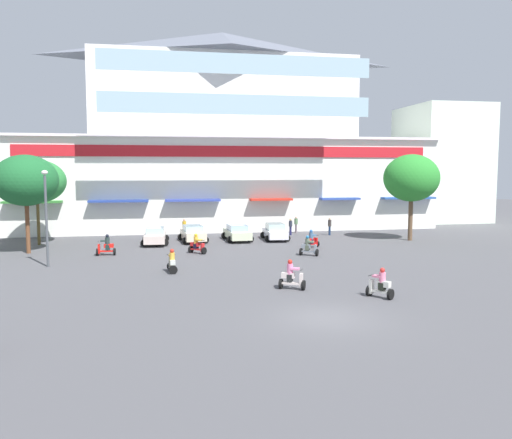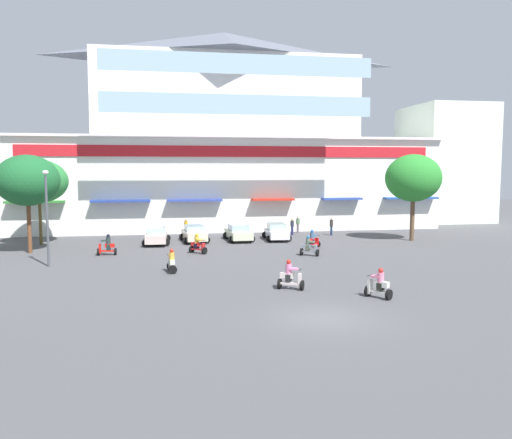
# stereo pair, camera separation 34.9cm
# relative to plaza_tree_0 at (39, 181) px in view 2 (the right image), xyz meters

# --- Properties ---
(ground_plane) EXTENTS (128.00, 128.00, 0.00)m
(ground_plane) POSITION_rel_plaza_tree_0_xyz_m (16.78, -11.77, -5.25)
(ground_plane) COLOR #4B4A4E
(colonial_building) EXTENTS (43.57, 17.98, 20.91)m
(colonial_building) POSITION_rel_plaza_tree_0_xyz_m (16.78, 11.81, 3.74)
(colonial_building) COLOR white
(colonial_building) RESTS_ON ground
(flank_building_right) EXTENTS (8.42, 10.22, 13.82)m
(flank_building_right) POSITION_rel_plaza_tree_0_xyz_m (43.81, 13.85, 1.66)
(flank_building_right) COLOR silver
(flank_building_right) RESTS_ON ground
(plaza_tree_0) EXTENTS (4.67, 4.88, 7.05)m
(plaza_tree_0) POSITION_rel_plaza_tree_0_xyz_m (0.00, 0.00, 0.00)
(plaza_tree_0) COLOR brown
(plaza_tree_0) RESTS_ON ground
(plaza_tree_1) EXTENTS (4.95, 4.23, 7.55)m
(plaza_tree_1) POSITION_rel_plaza_tree_0_xyz_m (31.56, -2.91, 0.22)
(plaza_tree_1) COLOR brown
(plaza_tree_1) RESTS_ON ground
(plaza_tree_2) EXTENTS (4.65, 4.52, 7.33)m
(plaza_tree_2) POSITION_rel_plaza_tree_0_xyz_m (0.21, -4.45, 0.17)
(plaza_tree_2) COLOR brown
(plaza_tree_2) RESTS_ON ground
(parked_car_0) EXTENTS (2.36, 4.54, 1.41)m
(parked_car_0) POSITION_rel_plaza_tree_0_xyz_m (9.47, -1.28, -4.53)
(parked_car_0) COLOR beige
(parked_car_0) RESTS_ON ground
(parked_car_1) EXTENTS (2.56, 4.27, 1.43)m
(parked_car_1) POSITION_rel_plaza_tree_0_xyz_m (12.66, -0.51, -4.52)
(parked_car_1) COLOR beige
(parked_car_1) RESTS_ON ground
(parked_car_2) EXTENTS (2.52, 4.53, 1.42)m
(parked_car_2) POSITION_rel_plaza_tree_0_xyz_m (16.53, -0.36, -4.53)
(parked_car_2) COLOR beige
(parked_car_2) RESTS_ON ground
(parked_car_3) EXTENTS (2.37, 4.19, 1.48)m
(parked_car_3) POSITION_rel_plaza_tree_0_xyz_m (19.89, -0.56, -4.51)
(parked_car_3) COLOR silver
(parked_car_3) RESTS_ON ground
(scooter_rider_0) EXTENTS (1.41, 1.21, 1.49)m
(scooter_rider_0) POSITION_rel_plaza_tree_0_xyz_m (21.78, -5.63, -4.65)
(scooter_rider_0) COLOR black
(scooter_rider_0) RESTS_ON ground
(scooter_rider_1) EXTENTS (1.36, 1.33, 1.50)m
(scooter_rider_1) POSITION_rel_plaza_tree_0_xyz_m (12.58, -6.80, -4.64)
(scooter_rider_1) COLOR black
(scooter_rider_1) RESTS_ON ground
(scooter_rider_3) EXTENTS (1.36, 0.54, 1.55)m
(scooter_rider_3) POSITION_rel_plaza_tree_0_xyz_m (6.01, -6.47, -4.61)
(scooter_rider_3) COLOR black
(scooter_rider_3) RESTS_ON ground
(scooter_rider_4) EXTENTS (1.41, 1.12, 1.48)m
(scooter_rider_4) POSITION_rel_plaza_tree_0_xyz_m (20.49, -9.24, -4.63)
(scooter_rider_4) COLOR black
(scooter_rider_4) RESTS_ON ground
(scooter_rider_5) EXTENTS (1.44, 1.08, 1.58)m
(scooter_rider_5) POSITION_rel_plaza_tree_0_xyz_m (16.64, -19.40, -4.59)
(scooter_rider_5) COLOR black
(scooter_rider_5) RESTS_ON ground
(scooter_rider_6) EXTENTS (1.21, 1.34, 1.51)m
(scooter_rider_6) POSITION_rel_plaza_tree_0_xyz_m (20.45, -21.94, -4.62)
(scooter_rider_6) COLOR black
(scooter_rider_6) RESTS_ON ground
(scooter_rider_7) EXTENTS (0.63, 1.38, 1.46)m
(scooter_rider_7) POSITION_rel_plaza_tree_0_xyz_m (10.59, -13.69, -4.65)
(scooter_rider_7) COLOR black
(scooter_rider_7) RESTS_ON ground
(pedestrian_0) EXTENTS (0.41, 0.41, 1.60)m
(pedestrian_0) POSITION_rel_plaza_tree_0_xyz_m (22.08, 2.53, -4.33)
(pedestrian_0) COLOR #1D1C48
(pedestrian_0) RESTS_ON ground
(pedestrian_1) EXTENTS (0.51, 0.51, 1.64)m
(pedestrian_1) POSITION_rel_plaza_tree_0_xyz_m (23.02, 4.02, -4.32)
(pedestrian_1) COLOR slate
(pedestrian_1) RESTS_ON ground
(pedestrian_2) EXTENTS (0.49, 0.49, 1.65)m
(pedestrian_2) POSITION_rel_plaza_tree_0_xyz_m (12.11, 3.40, -4.32)
(pedestrian_2) COLOR #1E1F3D
(pedestrian_2) RESTS_ON ground
(pedestrian_3) EXTENTS (0.44, 0.44, 1.68)m
(pedestrian_3) POSITION_rel_plaza_tree_0_xyz_m (25.74, 1.85, -4.29)
(pedestrian_3) COLOR #172949
(pedestrian_3) RESTS_ON ground
(streetlamp_near) EXTENTS (0.40, 0.40, 6.20)m
(streetlamp_near) POSITION_rel_plaza_tree_0_xyz_m (2.77, -10.41, -1.60)
(streetlamp_near) COLOR #474C51
(streetlamp_near) RESTS_ON ground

